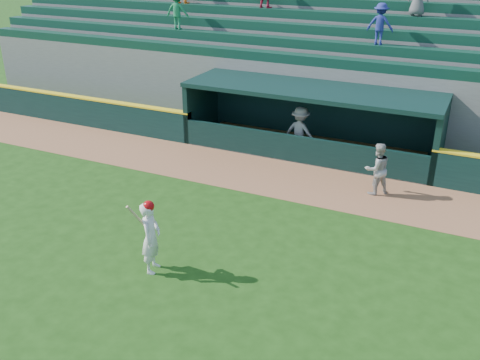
# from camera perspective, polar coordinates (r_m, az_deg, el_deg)

# --- Properties ---
(ground) EXTENTS (120.00, 120.00, 0.00)m
(ground) POSITION_cam_1_polar(r_m,az_deg,el_deg) (14.11, -2.80, -7.25)
(ground) COLOR #1B4210
(ground) RESTS_ON ground
(warning_track) EXTENTS (40.00, 3.00, 0.01)m
(warning_track) POSITION_cam_1_polar(r_m,az_deg,el_deg) (18.07, 4.47, 0.17)
(warning_track) COLOR #915C3A
(warning_track) RESTS_ON ground
(field_wall_left) EXTENTS (15.50, 0.30, 1.20)m
(field_wall_left) POSITION_cam_1_polar(r_m,az_deg,el_deg) (25.74, -20.56, 7.52)
(field_wall_left) COLOR black
(field_wall_left) RESTS_ON ground
(wall_stripe_left) EXTENTS (15.50, 0.32, 0.06)m
(wall_stripe_left) POSITION_cam_1_polar(r_m,az_deg,el_deg) (25.58, -20.77, 8.87)
(wall_stripe_left) COLOR yellow
(wall_stripe_left) RESTS_ON field_wall_left
(dugout_player_front) EXTENTS (1.04, 1.02, 1.68)m
(dugout_player_front) POSITION_cam_1_polar(r_m,az_deg,el_deg) (17.19, 14.41, 1.16)
(dugout_player_front) COLOR #9F9F9A
(dugout_player_front) RESTS_ON ground
(dugout_player_inside) EXTENTS (1.30, 0.88, 1.86)m
(dugout_player_inside) POSITION_cam_1_polar(r_m,az_deg,el_deg) (19.77, 6.43, 5.14)
(dugout_player_inside) COLOR #969691
(dugout_player_inside) RESTS_ON ground
(dugout) EXTENTS (9.40, 2.80, 2.46)m
(dugout) POSITION_cam_1_polar(r_m,az_deg,el_deg) (20.35, 7.78, 6.90)
(dugout) COLOR slate
(dugout) RESTS_ON ground
(stands) EXTENTS (34.50, 6.25, 7.51)m
(stands) POSITION_cam_1_polar(r_m,az_deg,el_deg) (24.35, 11.37, 12.09)
(stands) COLOR slate
(stands) RESTS_ON ground
(batter_at_plate) EXTENTS (0.61, 0.83, 1.89)m
(batter_at_plate) POSITION_cam_1_polar(r_m,az_deg,el_deg) (12.93, -9.49, -5.94)
(batter_at_plate) COLOR white
(batter_at_plate) RESTS_ON ground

